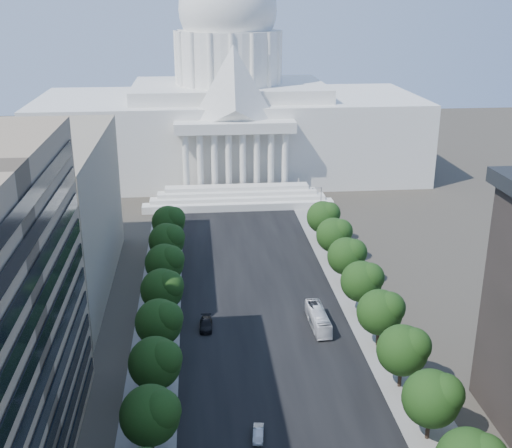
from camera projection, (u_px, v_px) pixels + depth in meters
name	position (u px, v px, depth m)	size (l,w,h in m)	color
road_asphalt	(260.00, 301.00, 122.61)	(30.00, 260.00, 0.01)	black
sidewalk_left	(159.00, 306.00, 120.88)	(8.00, 260.00, 0.02)	gray
sidewalk_right	(357.00, 297.00, 124.34)	(8.00, 260.00, 0.02)	gray
capitol	(229.00, 112.00, 204.74)	(120.00, 56.00, 73.00)	white
office_block_left_far	(5.00, 218.00, 122.54)	(38.00, 52.00, 30.00)	gray
tree_l_d	(153.00, 414.00, 79.29)	(7.79, 7.60, 9.97)	#33261C
tree_l_e	(157.00, 362.00, 90.54)	(7.79, 7.60, 9.97)	#33261C
tree_l_f	(161.00, 321.00, 101.78)	(7.79, 7.60, 9.97)	#33261C
tree_l_g	(164.00, 289.00, 113.02)	(7.79, 7.60, 9.97)	#33261C
tree_l_h	(166.00, 262.00, 124.26)	(7.79, 7.60, 9.97)	#33261C
tree_l_i	(168.00, 240.00, 135.50)	(7.79, 7.60, 9.97)	#33261C
tree_l_j	(170.00, 221.00, 146.74)	(7.79, 7.60, 9.97)	#33261C
tree_r_d	(434.00, 397.00, 82.57)	(7.79, 7.60, 9.97)	#33261C
tree_r_e	(405.00, 349.00, 93.82)	(7.79, 7.60, 9.97)	#33261C
tree_r_f	(382.00, 311.00, 105.06)	(7.79, 7.60, 9.97)	#33261C
tree_r_g	(363.00, 280.00, 116.30)	(7.79, 7.60, 9.97)	#33261C
tree_r_h	(348.00, 255.00, 127.54)	(7.79, 7.60, 9.97)	#33261C
tree_r_i	(335.00, 234.00, 138.78)	(7.79, 7.60, 9.97)	#33261C
tree_r_j	(324.00, 216.00, 150.02)	(7.79, 7.60, 9.97)	#33261C
streetlight_c	(415.00, 352.00, 94.35)	(2.61, 0.44, 9.00)	gray
streetlight_d	(370.00, 280.00, 117.77)	(2.61, 0.44, 9.00)	gray
streetlight_e	(340.00, 233.00, 141.19)	(2.61, 0.44, 9.00)	gray
streetlight_f	(319.00, 199.00, 164.61)	(2.61, 0.44, 9.00)	gray
car_silver	(258.00, 434.00, 84.70)	(1.37, 3.94, 1.30)	#B0B2B8
car_dark_b	(206.00, 324.00, 112.47)	(2.18, 5.37, 1.56)	black
city_bus	(318.00, 319.00, 112.89)	(2.61, 11.17, 3.11)	white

